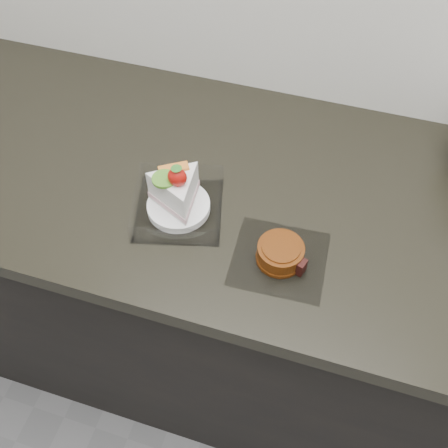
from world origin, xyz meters
name	(u,v)px	position (x,y,z in m)	size (l,w,h in m)	color
counter	(268,301)	(0.00, 1.69, 0.45)	(2.04, 0.64, 0.90)	black
cake_tray	(178,199)	(-0.19, 1.59, 0.93)	(0.20, 0.20, 0.13)	white
mooncake_wrap	(281,255)	(0.03, 1.53, 0.92)	(0.18, 0.17, 0.04)	white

